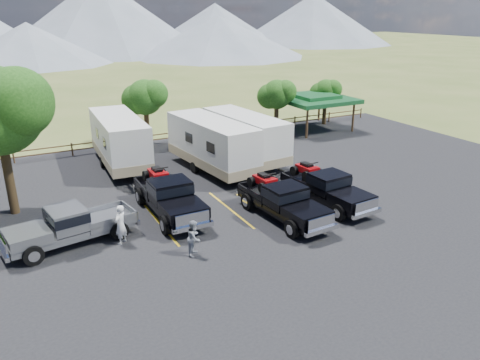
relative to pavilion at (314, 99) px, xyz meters
name	(u,v)px	position (x,y,z in m)	size (l,w,h in m)	color
ground	(302,231)	(-13.00, -17.00, -2.79)	(320.00, 320.00, 0.00)	#485825
asphalt_lot	(271,209)	(-13.00, -14.00, -2.77)	(44.00, 34.00, 0.04)	black
stall_lines	(262,203)	(-13.00, -13.00, -2.74)	(12.12, 5.50, 0.01)	gold
tree_ne_a	(277,95)	(-4.03, 0.01, 0.69)	(3.11, 2.92, 4.76)	black
tree_ne_b	(325,92)	(1.98, 1.01, 0.34)	(2.77, 2.59, 4.27)	black
tree_north	(145,97)	(-15.03, 2.02, 1.05)	(3.46, 3.24, 5.25)	black
rail_fence	(196,133)	(-11.00, 1.50, -2.18)	(36.12, 0.12, 1.00)	brown
pavilion	(314,99)	(0.00, 0.00, 0.00)	(6.20, 6.20, 3.22)	brown
mountain_range	(6,21)	(-20.63, 88.98, 5.08)	(209.00, 71.00, 20.00)	slate
rig_left	(169,195)	(-18.12, -11.97, -1.69)	(2.35, 6.61, 2.20)	black
rig_center	(282,200)	(-13.08, -15.23, -1.75)	(2.53, 6.34, 2.08)	black
rig_right	(325,187)	(-9.89, -14.74, -1.75)	(2.58, 6.35, 2.07)	black
trailer_left	(120,141)	(-18.40, -2.84, -0.90)	(3.01, 10.19, 3.53)	silver
trailer_center	(212,145)	(-13.15, -6.61, -0.91)	(3.47, 10.13, 3.50)	silver
trailer_right	(245,137)	(-10.18, -5.73, -0.98)	(3.25, 9.79, 3.39)	silver
pickup_silver	(71,225)	(-23.30, -13.12, -1.80)	(6.33, 2.93, 1.83)	slate
person_a	(120,225)	(-21.26, -14.16, -1.79)	(0.70, 0.46, 1.91)	silver
person_b	(194,238)	(-18.63, -16.74, -1.92)	(0.80, 0.62, 1.65)	gray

